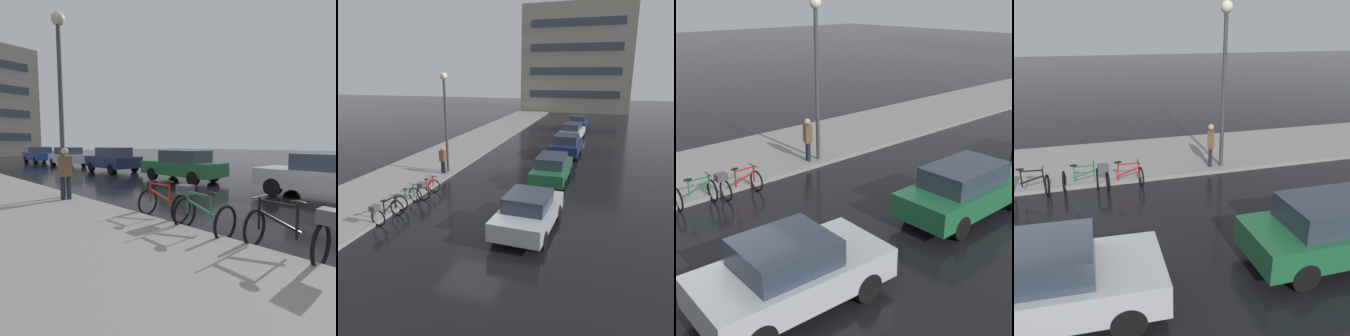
% 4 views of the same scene
% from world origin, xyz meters
% --- Properties ---
extents(ground_plane, '(140.00, 140.00, 0.00)m').
position_xyz_m(ground_plane, '(0.00, 0.00, 0.00)').
color(ground_plane, black).
extents(sidewalk_kerb, '(4.80, 60.00, 0.14)m').
position_xyz_m(sidewalk_kerb, '(-6.00, 10.00, 0.07)').
color(sidewalk_kerb, gray).
rests_on(sidewalk_kerb, ground).
extents(bicycle_nearest, '(0.82, 1.46, 0.98)m').
position_xyz_m(bicycle_nearest, '(-3.44, -0.80, 0.50)').
color(bicycle_nearest, black).
rests_on(bicycle_nearest, ground).
extents(bicycle_second, '(0.78, 1.16, 0.92)m').
position_xyz_m(bicycle_second, '(-3.49, 0.94, 0.40)').
color(bicycle_second, black).
rests_on(bicycle_second, ground).
extents(bicycle_third, '(0.73, 1.45, 0.98)m').
position_xyz_m(bicycle_third, '(-3.23, 2.18, 0.50)').
color(bicycle_third, black).
rests_on(bicycle_third, ground).
extents(car_silver, '(2.13, 4.11, 1.53)m').
position_xyz_m(car_silver, '(2.26, 0.22, 0.77)').
color(car_silver, '#B2B5BA').
rests_on(car_silver, ground).
extents(car_green, '(1.83, 4.36, 1.54)m').
position_xyz_m(car_green, '(2.19, 6.36, 0.79)').
color(car_green, '#1E6038').
rests_on(car_green, ground).
extents(car_navy, '(2.06, 4.04, 1.62)m').
position_xyz_m(car_navy, '(2.27, 12.57, 0.82)').
color(car_navy, navy).
rests_on(car_navy, ground).
extents(car_white, '(2.07, 4.49, 1.57)m').
position_xyz_m(car_white, '(2.08, 18.75, 0.81)').
color(car_white, silver).
rests_on(car_white, ground).
extents(car_blue, '(1.96, 3.87, 1.54)m').
position_xyz_m(car_blue, '(2.05, 24.66, 0.78)').
color(car_blue, navy).
rests_on(car_blue, ground).
extents(pedestrian, '(0.46, 0.37, 1.74)m').
position_xyz_m(pedestrian, '(-4.15, 5.71, 0.98)').
color(pedestrian, '#1E2333').
rests_on(pedestrian, ground).
extents(streetlamp, '(0.41, 0.41, 5.89)m').
position_xyz_m(streetlamp, '(-4.04, 6.10, 3.92)').
color(streetlamp, '#424247').
rests_on(streetlamp, ground).
extents(building_facade_main, '(16.47, 10.84, 15.88)m').
position_xyz_m(building_facade_main, '(-0.01, 46.07, 7.94)').
color(building_facade_main, '#9E9384').
rests_on(building_facade_main, ground).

